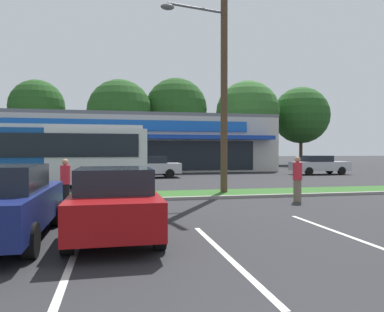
{
  "coord_description": "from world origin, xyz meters",
  "views": [
    {
      "loc": [
        -1.66,
        -1.22,
        1.91
      ],
      "look_at": [
        2.48,
        18.1,
        1.63
      ],
      "focal_mm": 34.27,
      "sensor_mm": 36.0,
      "label": 1
    }
  ],
  "objects_px": {
    "car_4": "(114,201)",
    "pedestrian_by_pole": "(65,183)",
    "pedestrian_near_bench": "(297,179)",
    "utility_pole": "(221,60)",
    "car_0": "(2,203)",
    "city_bus": "(37,154)",
    "car_1": "(149,167)",
    "car_2": "(319,165)"
  },
  "relations": [
    {
      "from": "car_2",
      "to": "pedestrian_by_pole",
      "type": "xyz_separation_m",
      "value": [
        -17.81,
        -13.83,
        0.04
      ]
    },
    {
      "from": "pedestrian_by_pole",
      "to": "car_4",
      "type": "bearing_deg",
      "value": 123.82
    },
    {
      "from": "car_1",
      "to": "car_2",
      "type": "xyz_separation_m",
      "value": [
        13.74,
        0.61,
        -0.0
      ]
    },
    {
      "from": "car_4",
      "to": "pedestrian_by_pole",
      "type": "bearing_deg",
      "value": 19.5
    },
    {
      "from": "car_2",
      "to": "car_0",
      "type": "bearing_deg",
      "value": -135.18
    },
    {
      "from": "car_4",
      "to": "car_1",
      "type": "bearing_deg",
      "value": -7.92
    },
    {
      "from": "car_0",
      "to": "pedestrian_near_bench",
      "type": "height_order",
      "value": "pedestrian_near_bench"
    },
    {
      "from": "car_4",
      "to": "car_2",
      "type": "bearing_deg",
      "value": -41.44
    },
    {
      "from": "city_bus",
      "to": "car_1",
      "type": "height_order",
      "value": "city_bus"
    },
    {
      "from": "car_0",
      "to": "pedestrian_by_pole",
      "type": "height_order",
      "value": "pedestrian_by_pole"
    },
    {
      "from": "car_0",
      "to": "car_2",
      "type": "height_order",
      "value": "car_0"
    },
    {
      "from": "car_1",
      "to": "pedestrian_near_bench",
      "type": "bearing_deg",
      "value": 107.44
    },
    {
      "from": "car_1",
      "to": "pedestrian_near_bench",
      "type": "height_order",
      "value": "pedestrian_near_bench"
    },
    {
      "from": "car_2",
      "to": "pedestrian_near_bench",
      "type": "distance_m",
      "value": 17.03
    },
    {
      "from": "car_4",
      "to": "pedestrian_by_pole",
      "type": "relative_size",
      "value": 2.71
    },
    {
      "from": "car_1",
      "to": "car_0",
      "type": "bearing_deg",
      "value": 74.99
    },
    {
      "from": "utility_pole",
      "to": "car_0",
      "type": "relative_size",
      "value": 2.33
    },
    {
      "from": "car_2",
      "to": "pedestrian_by_pole",
      "type": "bearing_deg",
      "value": -142.16
    },
    {
      "from": "city_bus",
      "to": "car_1",
      "type": "bearing_deg",
      "value": 41.98
    },
    {
      "from": "utility_pole",
      "to": "car_0",
      "type": "xyz_separation_m",
      "value": [
        -6.84,
        -6.89,
        -5.0
      ]
    },
    {
      "from": "utility_pole",
      "to": "pedestrian_by_pole",
      "type": "distance_m",
      "value": 8.25
    },
    {
      "from": "city_bus",
      "to": "car_4",
      "type": "height_order",
      "value": "city_bus"
    },
    {
      "from": "car_0",
      "to": "pedestrian_by_pole",
      "type": "distance_m",
      "value": 4.61
    },
    {
      "from": "car_0",
      "to": "pedestrian_by_pole",
      "type": "bearing_deg",
      "value": -8.69
    },
    {
      "from": "city_bus",
      "to": "car_1",
      "type": "xyz_separation_m",
      "value": [
        6.38,
        5.8,
        -0.98
      ]
    },
    {
      "from": "city_bus",
      "to": "pedestrian_near_bench",
      "type": "distance_m",
      "value": 13.18
    },
    {
      "from": "city_bus",
      "to": "pedestrian_near_bench",
      "type": "relative_size",
      "value": 6.64
    },
    {
      "from": "pedestrian_by_pole",
      "to": "car_2",
      "type": "bearing_deg",
      "value": -127.84
    },
    {
      "from": "city_bus",
      "to": "car_1",
      "type": "distance_m",
      "value": 8.68
    },
    {
      "from": "utility_pole",
      "to": "pedestrian_near_bench",
      "type": "xyz_separation_m",
      "value": [
        2.18,
        -2.64,
        -4.96
      ]
    },
    {
      "from": "city_bus",
      "to": "car_0",
      "type": "xyz_separation_m",
      "value": [
        1.61,
        -11.99,
        -0.95
      ]
    },
    {
      "from": "car_4",
      "to": "pedestrian_near_bench",
      "type": "bearing_deg",
      "value": -57.94
    },
    {
      "from": "car_1",
      "to": "pedestrian_near_bench",
      "type": "relative_size",
      "value": 2.63
    },
    {
      "from": "car_0",
      "to": "car_4",
      "type": "distance_m",
      "value": 2.3
    },
    {
      "from": "city_bus",
      "to": "car_0",
      "type": "relative_size",
      "value": 2.41
    },
    {
      "from": "city_bus",
      "to": "car_2",
      "type": "xyz_separation_m",
      "value": [
        20.12,
        6.41,
        -0.98
      ]
    },
    {
      "from": "car_0",
      "to": "pedestrian_by_pole",
      "type": "xyz_separation_m",
      "value": [
        0.7,
        4.56,
        0.01
      ]
    },
    {
      "from": "car_1",
      "to": "car_4",
      "type": "relative_size",
      "value": 1.0
    },
    {
      "from": "car_0",
      "to": "car_4",
      "type": "bearing_deg",
      "value": -89.18
    },
    {
      "from": "pedestrian_near_bench",
      "to": "pedestrian_by_pole",
      "type": "bearing_deg",
      "value": -140.23
    },
    {
      "from": "utility_pole",
      "to": "car_0",
      "type": "height_order",
      "value": "utility_pole"
    },
    {
      "from": "car_4",
      "to": "pedestrian_near_bench",
      "type": "relative_size",
      "value": 2.62
    }
  ]
}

